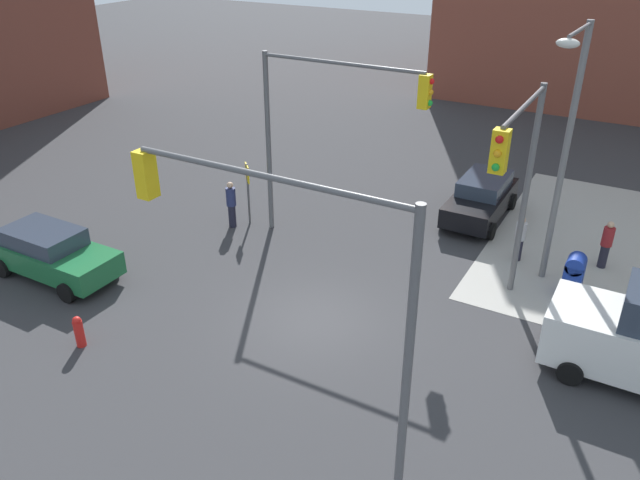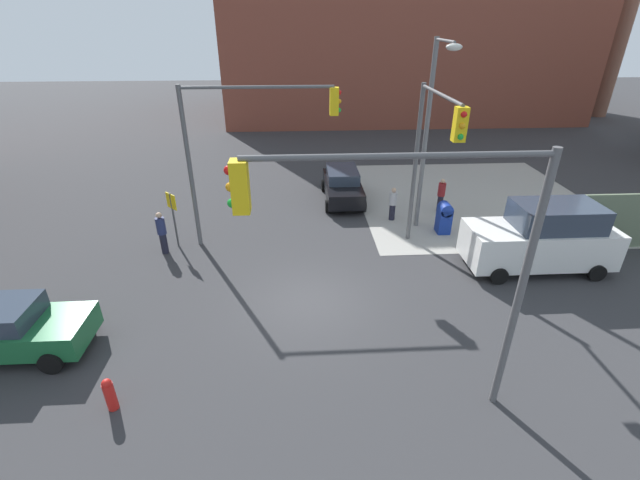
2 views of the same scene
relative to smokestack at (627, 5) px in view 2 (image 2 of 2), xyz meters
name	(u,v)px [view 2 (image 2 of 2)]	position (x,y,z in m)	size (l,w,h in m)	color
ground_plane	(309,302)	(-29.68, -30.00, -9.71)	(120.00, 120.00, 0.00)	#333335
sidewalk_corner	(470,198)	(-20.68, -21.00, -9.71)	(12.00, 12.00, 0.01)	#9E9B93
building_warehouse_north	(398,5)	(-19.89, 4.00, 0.03)	(32.00, 18.00, 19.48)	brown
smokestack	(627,5)	(0.00, 0.00, 0.00)	(1.80, 1.80, 19.42)	brown
traffic_signal_nw_corner	(247,134)	(-31.86, -25.50, -5.05)	(6.02, 0.36, 6.50)	#59595B
traffic_signal_se_corner	(419,239)	(-27.58, -34.50, -5.04)	(6.21, 0.36, 6.50)	#59595B
traffic_signal_ne_corner	(431,146)	(-25.18, -27.17, -5.14)	(0.36, 4.47, 6.50)	#59595B
street_lamp_corner	(429,126)	(-24.50, -24.57, -5.01)	(0.56, 2.68, 8.00)	slate
warning_sign_two_way	(173,211)	(-35.08, -25.65, -8.07)	(0.48, 0.48, 2.40)	#4C4C4C
mailbox_blue	(444,217)	(-23.48, -25.00, -8.95)	(0.56, 0.64, 1.43)	navy
fire_hydrant	(110,394)	(-34.68, -34.20, -9.23)	(0.26, 0.26, 0.94)	red
sedan_green	(3,328)	(-38.36, -31.96, -8.87)	(4.44, 2.02, 1.62)	#1E6638
hatchback_black	(343,185)	(-27.59, -20.84, -8.87)	(2.02, 4.41, 1.62)	black
van_white_delivery	(542,238)	(-20.83, -28.20, -8.43)	(5.40, 2.32, 2.62)	white
pedestrian_crossing	(393,203)	(-25.48, -23.50, -8.87)	(0.36, 0.36, 1.62)	#B2B2B7
pedestrian_waiting	(162,232)	(-35.48, -26.20, -8.77)	(0.36, 0.36, 1.80)	navy
pedestrian_walking_north	(441,195)	(-22.88, -22.60, -8.84)	(0.36, 0.36, 1.69)	maroon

